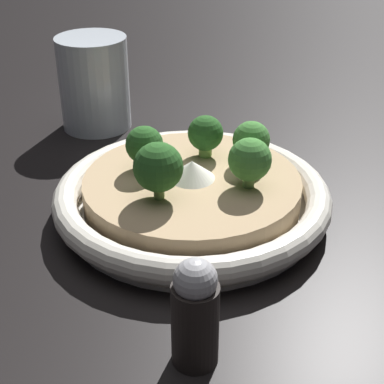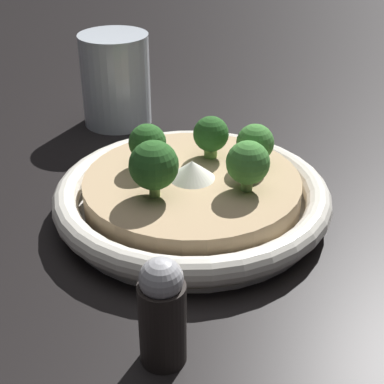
{
  "view_description": "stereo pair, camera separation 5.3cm",
  "coord_description": "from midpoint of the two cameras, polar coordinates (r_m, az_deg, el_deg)",
  "views": [
    {
      "loc": [
        -0.45,
        0.11,
        0.29
      ],
      "look_at": [
        0.0,
        0.0,
        0.02
      ],
      "focal_mm": 55.0,
      "sensor_mm": 36.0,
      "label": 1
    },
    {
      "loc": [
        -0.46,
        0.05,
        0.29
      ],
      "look_at": [
        0.0,
        0.0,
        0.02
      ],
      "focal_mm": 55.0,
      "sensor_mm": 36.0,
      "label": 2
    }
  ],
  "objects": [
    {
      "name": "ground_plane",
      "position": [
        0.54,
        -2.8,
        -2.22
      ],
      "size": [
        6.0,
        6.0,
        0.0
      ],
      "primitive_type": "plane",
      "color": "black"
    },
    {
      "name": "risotto_bowl",
      "position": [
        0.53,
        -2.85,
        -0.48
      ],
      "size": [
        0.25,
        0.25,
        0.04
      ],
      "color": "silver",
      "rests_on": "ground_plane"
    },
    {
      "name": "cheese_sprinkle",
      "position": [
        0.52,
        -2.69,
        2.17
      ],
      "size": [
        0.04,
        0.04,
        0.02
      ],
      "color": "white",
      "rests_on": "risotto_bowl"
    },
    {
      "name": "broccoli_right",
      "position": [
        0.55,
        -1.44,
        5.57
      ],
      "size": [
        0.03,
        0.03,
        0.04
      ],
      "color": "#759E4C",
      "rests_on": "risotto_bowl"
    },
    {
      "name": "broccoli_front",
      "position": [
        0.5,
        2.6,
        3.03
      ],
      "size": [
        0.04,
        0.04,
        0.05
      ],
      "color": "#668E47",
      "rests_on": "risotto_bowl"
    },
    {
      "name": "broccoli_back_right",
      "position": [
        0.53,
        -7.5,
        4.42
      ],
      "size": [
        0.03,
        0.03,
        0.04
      ],
      "color": "#759E4C",
      "rests_on": "risotto_bowl"
    },
    {
      "name": "broccoli_front_right",
      "position": [
        0.54,
        2.96,
        4.93
      ],
      "size": [
        0.03,
        0.03,
        0.04
      ],
      "color": "#759E4C",
      "rests_on": "risotto_bowl"
    },
    {
      "name": "broccoli_back",
      "position": [
        0.48,
        -6.45,
        2.28
      ],
      "size": [
        0.04,
        0.04,
        0.05
      ],
      "color": "#759E4C",
      "rests_on": "risotto_bowl"
    },
    {
      "name": "drinking_glass",
      "position": [
        0.72,
        -11.61,
        10.27
      ],
      "size": [
        0.08,
        0.08,
        0.11
      ],
      "color": "silver",
      "rests_on": "ground_plane"
    },
    {
      "name": "pepper_shaker",
      "position": [
        0.38,
        -3.83,
        -11.75
      ],
      "size": [
        0.03,
        0.03,
        0.08
      ],
      "color": "black",
      "rests_on": "ground_plane"
    }
  ]
}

